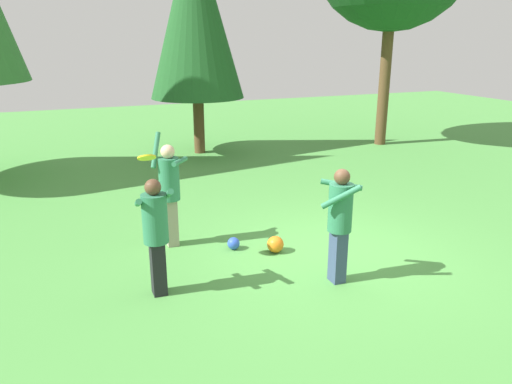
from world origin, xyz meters
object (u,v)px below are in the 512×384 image
ball_blue (234,243)px  person_thrower (169,186)px  person_bystander (340,216)px  tree_center (195,12)px  person_catcher (156,228)px  ball_orange (275,244)px  frisbee (147,158)px

ball_blue → person_thrower: bearing=147.8°
person_bystander → ball_blue: person_bystander is taller
person_bystander → tree_center: tree_center is taller
person_catcher → person_thrower: bearing=-13.3°
ball_orange → tree_center: (0.90, 7.64, 3.98)m
person_thrower → frisbee: size_ratio=6.73×
ball_blue → tree_center: 8.44m
ball_blue → tree_center: tree_center is taller
person_thrower → frisbee: (-0.46, -0.75, 0.70)m
person_thrower → ball_blue: (0.91, -0.57, -0.95)m
person_catcher → frisbee: size_ratio=5.75×
frisbee → ball_blue: 2.15m
ball_blue → ball_orange: size_ratio=0.75×
person_bystander → ball_orange: size_ratio=6.11×
person_catcher → person_bystander: bearing=-98.3°
person_thrower → frisbee: person_thrower is taller
person_thrower → person_catcher: person_thrower is taller
ball_blue → ball_orange: bearing=-31.7°
person_bystander → frisbee: (-2.39, 1.45, 0.74)m
person_thrower → ball_orange: person_thrower is taller
person_bystander → tree_center: (0.49, 8.90, 3.11)m
frisbee → ball_orange: (1.98, -0.19, -1.61)m
ball_blue → tree_center: size_ratio=0.03×
person_bystander → person_thrower: bearing=-17.6°
ball_blue → ball_orange: 0.71m
tree_center → person_thrower: bearing=-109.8°
person_bystander → tree_center: 9.44m
frisbee → ball_blue: bearing=7.5°
person_catcher → ball_orange: bearing=-66.9°
person_catcher → frisbee: frisbee is taller
person_catcher → ball_blue: size_ratio=7.95×
person_thrower → tree_center: size_ratio=0.29×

